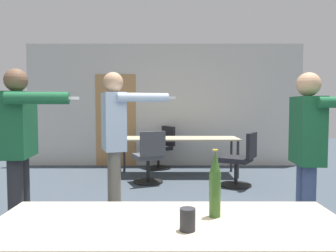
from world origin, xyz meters
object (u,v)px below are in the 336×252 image
Objects in this scene: beer_bottle at (216,185)px; drink_cup at (188,219)px; office_chair_side_rolled at (241,162)px; office_chair_mid_tucked at (162,149)px; person_right_polo at (20,138)px; person_left_plaid at (116,131)px; office_chair_far_right at (150,159)px; person_far_watching at (309,142)px.

drink_cup is at bearing -128.63° from beer_bottle.
office_chair_side_rolled is 2.11m from office_chair_mid_tucked.
person_right_polo reaches higher than office_chair_mid_tucked.
person_right_polo is 4.04m from office_chair_mid_tucked.
person_left_plaid reaches higher than office_chair_side_rolled.
beer_bottle is at bearing 43.66° from person_right_polo.
office_chair_mid_tucked is at bearing 154.13° from person_right_polo.
office_chair_mid_tucked is at bearing 92.54° from drink_cup.
drink_cup is at bearing 148.39° from office_chair_mid_tucked.
drink_cup is at bearing -106.03° from office_chair_far_right.
office_chair_mid_tucked is 5.28m from beer_bottle.
drink_cup is at bearing -166.30° from office_chair_side_rolled.
person_right_polo is at bearing -138.55° from office_chair_far_right.
person_far_watching is 1.65m from beer_bottle.
person_right_polo is (-0.89, -0.48, -0.03)m from person_left_plaid.
beer_bottle is at bearing 5.28° from person_left_plaid.
person_left_plaid is 1.91× the size of office_chair_mid_tucked.
beer_bottle is at bearing -164.78° from office_chair_side_rolled.
person_far_watching reaches higher than office_chair_mid_tucked.
office_chair_mid_tucked is at bearing 60.85° from office_chair_far_right.
office_chair_side_rolled is at bearing 113.71° from person_left_plaid.
person_right_polo is at bearing -90.78° from person_far_watching.
person_far_watching is 4.40× the size of beer_bottle.
person_far_watching is at bearing -79.42° from office_chair_far_right.
beer_bottle reaches higher than office_chair_side_rolled.
office_chair_far_right is at bearing 98.65° from beer_bottle.
office_chair_side_rolled is (1.82, 1.66, -0.63)m from person_left_plaid.
beer_bottle is at bearing 150.27° from office_chair_mid_tucked.
office_chair_mid_tucked reaches higher than drink_cup.
drink_cup is (-0.16, -0.20, -0.12)m from beer_bottle.
office_chair_mid_tucked is (1.35, 3.76, -0.61)m from person_right_polo.
office_chair_side_rolled is 3.78m from beer_bottle.
person_left_plaid is 2.16m from beer_bottle.
person_left_plaid is 2.54m from office_chair_side_rolled.
person_left_plaid is at bearing 112.50° from person_right_polo.
office_chair_mid_tucked is (-1.36, 1.62, -0.00)m from office_chair_side_rolled.
office_chair_side_rolled is at bearing 73.78° from drink_cup.
person_right_polo is 3.51m from office_chair_side_rolled.
office_chair_mid_tucked is 2.41× the size of beer_bottle.
office_chair_far_right is 1.42m from office_chair_mid_tucked.
office_chair_far_right reaches higher than drink_cup.
beer_bottle is (-0.95, -3.63, 0.49)m from office_chair_side_rolled.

